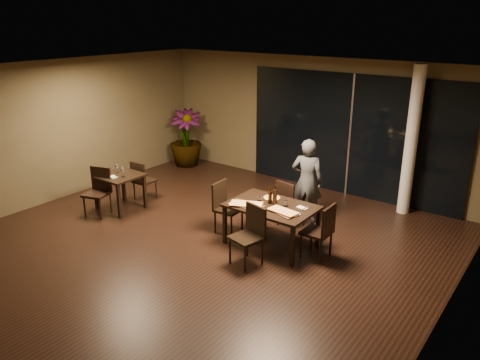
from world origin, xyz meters
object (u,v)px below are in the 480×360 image
object	(u,v)px
side_table	(120,181)
bottle_c	(275,194)
chair_main_right	(322,229)
chair_side_near	(99,189)
bottle_a	(270,195)
bottle_b	(274,198)
diner	(307,181)
chair_main_far	(289,202)
main_table	(272,209)
chair_main_near	(250,232)
chair_main_left	(225,204)
potted_plant	(186,138)
chair_side_far	(142,179)

from	to	relation	value
side_table	bottle_c	distance (m)	3.46
side_table	chair_main_right	size ratio (longest dim) A/B	0.83
chair_side_near	bottle_a	size ratio (longest dim) A/B	3.10
bottle_a	bottle_b	bearing A→B (deg)	-24.55
side_table	bottle_a	distance (m)	3.39
diner	chair_main_far	bearing A→B (deg)	55.67
main_table	chair_main_right	xyz separation A→B (m)	(0.94, 0.07, -0.14)
chair_main_near	chair_side_near	xyz separation A→B (m)	(-3.63, -0.19, -0.01)
main_table	diner	size ratio (longest dim) A/B	0.90
chair_main_left	chair_main_right	bearing A→B (deg)	-91.05
side_table	bottle_c	world-z (taller)	bottle_c
chair_main_near	potted_plant	world-z (taller)	potted_plant
side_table	chair_main_left	size ratio (longest dim) A/B	0.83
chair_main_near	diner	size ratio (longest dim) A/B	0.59
chair_side_near	bottle_b	bearing A→B (deg)	-4.47
main_table	chair_main_near	bearing A→B (deg)	-84.24
main_table	chair_side_near	world-z (taller)	chair_side_near
diner	potted_plant	world-z (taller)	diner
side_table	chair_side_far	bearing A→B (deg)	92.30
side_table	chair_main_left	bearing A→B (deg)	10.77
diner	bottle_c	bearing A→B (deg)	73.40
chair_side_far	potted_plant	xyz separation A→B (m)	(-0.98, 2.46, 0.26)
diner	bottle_c	world-z (taller)	diner
potted_plant	bottle_c	xyz separation A→B (m)	(4.39, -2.45, 0.17)
chair_main_near	bottle_c	world-z (taller)	bottle_c
chair_main_far	chair_main_near	distance (m)	1.57
chair_side_far	bottle_b	world-z (taller)	bottle_b
main_table	bottle_b	xyz separation A→B (m)	(0.06, -0.01, 0.22)
bottle_c	bottle_b	bearing A→B (deg)	-61.87
diner	chair_main_right	bearing A→B (deg)	112.10
chair_side_far	side_table	bearing A→B (deg)	89.47
main_table	chair_main_right	size ratio (longest dim) A/B	1.56
main_table	chair_main_far	distance (m)	0.84
side_table	chair_side_far	xyz separation A→B (m)	(-0.02, 0.60, -0.13)
diner	bottle_b	xyz separation A→B (m)	(0.06, -1.26, 0.06)
diner	bottle_c	xyz separation A→B (m)	(-0.00, -1.14, 0.08)
chair_main_left	chair_side_far	bearing A→B (deg)	82.22
side_table	diner	xyz separation A→B (m)	(3.39, 1.75, 0.21)
potted_plant	main_table	bearing A→B (deg)	-30.18
chair_main_far	chair_main_right	world-z (taller)	chair_main_right
bottle_a	bottle_c	xyz separation A→B (m)	(0.06, 0.06, 0.01)
chair_side_far	potted_plant	size ratio (longest dim) A/B	0.59
diner	potted_plant	size ratio (longest dim) A/B	1.11
main_table	chair_main_left	xyz separation A→B (m)	(-1.00, -0.04, -0.14)
chair_main_far	side_table	bearing A→B (deg)	31.52
chair_main_far	diner	bearing A→B (deg)	-98.35
chair_main_right	bottle_c	world-z (taller)	bottle_c
bottle_a	diner	bearing A→B (deg)	86.96
main_table	bottle_a	distance (m)	0.25
chair_side_near	potted_plant	xyz separation A→B (m)	(-0.85, 3.49, 0.21)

